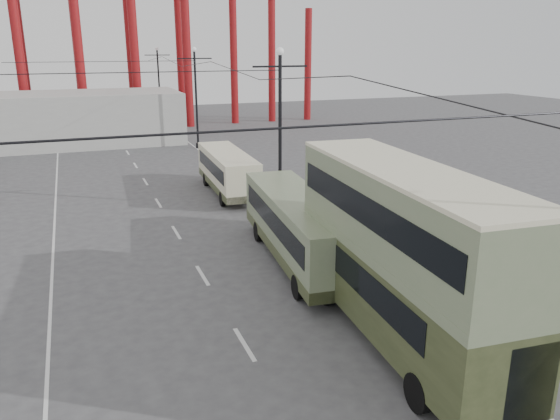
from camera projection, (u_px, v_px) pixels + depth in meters
name	position (u px, v px, depth m)	size (l,w,h in m)	color
ground	(324.00, 410.00, 14.63)	(160.00, 160.00, 0.00)	#464648
road_markings	(167.00, 213.00, 31.96)	(12.52, 120.00, 0.01)	silver
lamp_post_mid	(280.00, 131.00, 31.31)	(3.20, 0.44, 9.32)	black
lamp_post_far	(196.00, 99.00, 50.99)	(3.20, 0.44, 9.32)	black
lamp_post_distant	(159.00, 84.00, 70.67)	(3.20, 0.44, 9.32)	black
fairground_shed	(66.00, 119.00, 53.91)	(22.00, 10.00, 5.00)	#AAAAA4
double_decker_bus	(402.00, 248.00, 17.23)	(3.51, 11.03, 5.83)	#323B20
single_decker_green	(298.00, 226.00, 24.23)	(3.53, 10.92, 3.03)	#6E7F5D
single_decker_cream	(228.00, 170.00, 35.80)	(2.64, 8.96, 2.76)	beige
pedestrian	(284.00, 243.00, 24.81)	(0.57, 0.38, 1.58)	black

